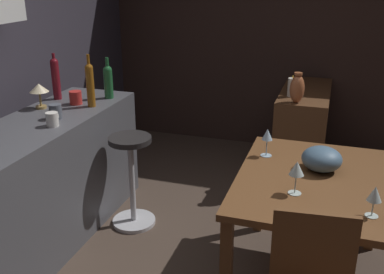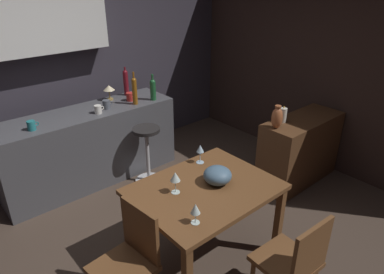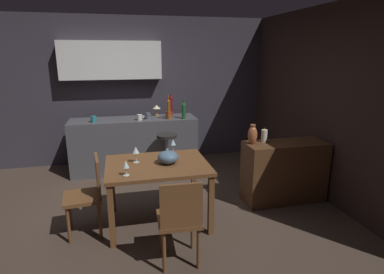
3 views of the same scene
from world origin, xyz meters
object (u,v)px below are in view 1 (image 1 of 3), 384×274
(dining_table, at_px, (315,192))
(cup_red, at_px, (76,98))
(counter_lamp, at_px, (39,90))
(wine_glass_left, at_px, (297,169))
(wine_bottle_green, at_px, (108,80))
(bar_stool, at_px, (132,179))
(fruit_bowl, at_px, (322,159))
(pillar_candle_tall, at_px, (292,87))
(wine_bottle_ruby, at_px, (56,77))
(wine_glass_center, at_px, (375,195))
(wine_bottle_amber, at_px, (90,83))
(vase_copper, at_px, (297,89))
(cup_slate, at_px, (56,111))
(sideboard_cabinet, at_px, (302,131))
(cup_white, at_px, (52,119))
(wine_glass_right, at_px, (267,136))

(dining_table, xyz_separation_m, cup_red, (0.44, 1.85, 0.30))
(dining_table, height_order, counter_lamp, counter_lamp)
(wine_glass_left, relative_size, wine_bottle_green, 0.58)
(bar_stool, xyz_separation_m, fruit_bowl, (-0.19, -1.37, 0.43))
(fruit_bowl, height_order, pillar_candle_tall, pillar_candle_tall)
(counter_lamp, bearing_deg, wine_bottle_ruby, 6.34)
(wine_glass_center, bearing_deg, wine_bottle_amber, 68.77)
(pillar_candle_tall, distance_m, vase_copper, 0.21)
(cup_slate, xyz_separation_m, pillar_candle_tall, (1.40, -1.48, -0.05))
(sideboard_cabinet, bearing_deg, dining_table, -173.41)
(bar_stool, bearing_deg, wine_bottle_green, 43.90)
(fruit_bowl, bearing_deg, sideboard_cabinet, 7.73)
(counter_lamp, bearing_deg, pillar_candle_tall, -54.83)
(wine_glass_left, height_order, fruit_bowl, wine_glass_left)
(wine_glass_left, bearing_deg, cup_slate, 79.68)
(fruit_bowl, relative_size, vase_copper, 0.93)
(dining_table, relative_size, sideboard_cabinet, 1.06)
(wine_bottle_ruby, height_order, wine_bottle_green, wine_bottle_ruby)
(wine_glass_center, relative_size, counter_lamp, 0.86)
(dining_table, distance_m, cup_white, 1.74)
(pillar_candle_tall, bearing_deg, wine_glass_center, -161.99)
(wine_bottle_ruby, bearing_deg, dining_table, -104.03)
(wine_glass_center, xyz_separation_m, cup_red, (0.79, 2.13, 0.09))
(wine_glass_left, bearing_deg, wine_bottle_ruby, 69.20)
(sideboard_cabinet, distance_m, wine_glass_center, 2.20)
(wine_bottle_green, relative_size, vase_copper, 1.27)
(bar_stool, xyz_separation_m, wine_bottle_green, (0.35, 0.34, 0.66))
(wine_bottle_ruby, height_order, cup_slate, wine_bottle_ruby)
(sideboard_cabinet, height_order, wine_glass_right, wine_glass_right)
(counter_lamp, bearing_deg, sideboard_cabinet, -50.95)
(sideboard_cabinet, bearing_deg, fruit_bowl, -172.27)
(wine_glass_right, distance_m, cup_red, 1.53)
(wine_glass_left, bearing_deg, bar_stool, 66.23)
(cup_red, distance_m, vase_copper, 1.81)
(wine_glass_left, relative_size, wine_glass_center, 1.16)
(cup_slate, bearing_deg, wine_glass_center, -101.79)
(bar_stool, relative_size, fruit_bowl, 3.02)
(dining_table, distance_m, sideboard_cabinet, 1.77)
(wine_glass_left, distance_m, pillar_candle_tall, 1.72)
(dining_table, height_order, pillar_candle_tall, pillar_candle_tall)
(dining_table, bearing_deg, cup_red, 76.73)
(wine_glass_center, xyz_separation_m, pillar_candle_tall, (1.83, 0.59, 0.04))
(cup_white, height_order, pillar_candle_tall, pillar_candle_tall)
(wine_glass_right, relative_size, pillar_candle_tall, 0.97)
(wine_glass_right, bearing_deg, cup_red, 82.82)
(fruit_bowl, bearing_deg, bar_stool, 81.93)
(bar_stool, bearing_deg, fruit_bowl, -98.07)
(wine_glass_center, bearing_deg, cup_slate, 78.21)
(wine_glass_right, height_order, counter_lamp, counter_lamp)
(dining_table, xyz_separation_m, wine_bottle_amber, (0.42, 1.70, 0.43))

